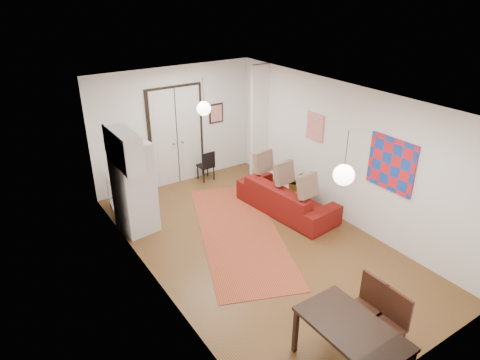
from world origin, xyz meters
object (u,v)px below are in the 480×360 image
dining_chair_far (379,319)px  fridge (134,188)px  sofa (287,197)px  black_side_chair (204,162)px  dining_table (352,332)px  coffee_table (290,193)px  kitchen_counter (124,192)px  dining_chair_near (357,302)px

dining_chair_far → fridge: bearing=-162.6°
sofa → black_side_chair: (-0.68, 2.52, 0.11)m
fridge → dining_table: 5.00m
coffee_table → fridge: fridge is taller
sofa → coffee_table: bearing=-75.6°
dining_chair_far → sofa: bearing=158.3°
sofa → kitchen_counter: kitchen_counter is taller
dining_chair_near → fridge: bearing=-161.1°
coffee_table → black_side_chair: black_side_chair is taller
sofa → coffee_table: 0.16m
fridge → sofa: bearing=-27.7°
sofa → fridge: size_ratio=1.25×
sofa → dining_chair_near: size_ratio=2.49×
sofa → coffee_table: sofa is taller
sofa → dining_chair_far: size_ratio=2.49×
dining_chair_near → black_side_chair: bearing=171.9°
kitchen_counter → dining_chair_far: (1.59, -5.52, -0.02)m
sofa → dining_table: dining_table is taller
kitchen_counter → sofa: bearing=-23.5°
kitchen_counter → black_side_chair: bearing=24.4°
black_side_chair → fridge: bearing=28.6°
coffee_table → fridge: 3.38m
sofa → dining_table: size_ratio=1.69×
kitchen_counter → dining_chair_far: bearing=-67.4°
sofa → dining_table: (-2.05, -3.81, 0.34)m
coffee_table → kitchen_counter: (-3.18, 1.70, 0.18)m
sofa → fridge: (-3.03, 1.09, 0.60)m
sofa → dining_table: 4.34m
fridge → black_side_chair: 2.80m
dining_chair_near → coffee_table: bearing=154.4°
dining_chair_far → kitchen_counter: bearing=-164.6°
dining_table → dining_chair_near: 0.76m
fridge → dining_table: size_ratio=1.35×
kitchen_counter → black_side_chair: size_ratio=1.55×
kitchen_counter → dining_chair_far: dining_chair_far is taller
black_side_chair → dining_chair_far: bearing=80.4°
black_side_chair → dining_table: bearing=75.1°
dining_table → dining_chair_near: bearing=36.6°
dining_table → dining_chair_near: size_ratio=1.47×
black_side_chair → sofa: bearing=102.4°
fridge → dining_table: (0.98, -4.89, -0.26)m
coffee_table → fridge: size_ratio=0.55×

